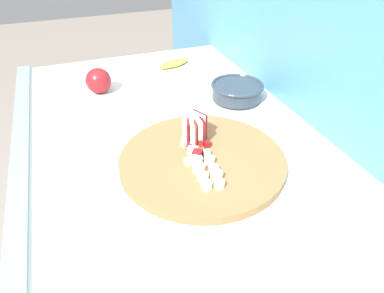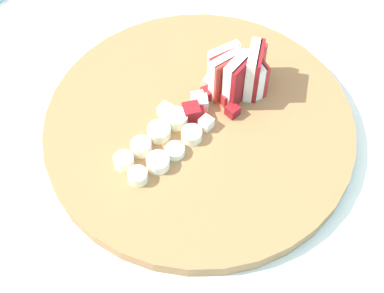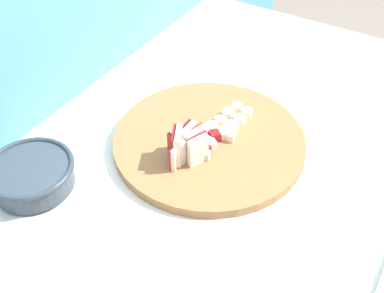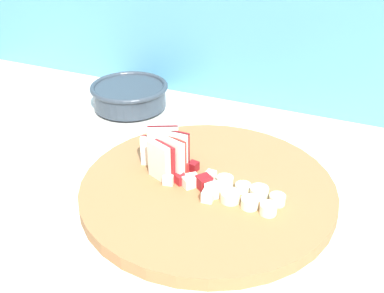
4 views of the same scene
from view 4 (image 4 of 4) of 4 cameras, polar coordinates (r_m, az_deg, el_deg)
tile_backsplash at (r=1.09m, az=5.37°, el=-2.16°), size 2.40×0.04×1.54m
cutting_board at (r=0.69m, az=1.94°, el=-5.29°), size 0.38×0.38×0.02m
apple_wedge_fan at (r=0.70m, az=-3.20°, el=-0.76°), size 0.08×0.07×0.07m
apple_dice_pile at (r=0.68m, az=0.08°, el=-4.00°), size 0.09×0.08×0.02m
banana_slice_rows at (r=0.66m, az=6.34°, el=-5.91°), size 0.11×0.06×0.02m
ceramic_bowl at (r=0.95m, az=-7.72°, el=6.38°), size 0.16×0.16×0.05m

